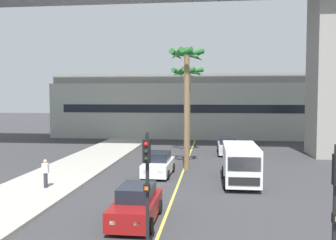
{
  "coord_description": "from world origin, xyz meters",
  "views": [
    {
      "loc": [
        2.03,
        -3.47,
        5.39
      ],
      "look_at": [
        0.0,
        14.0,
        4.26
      ],
      "focal_mm": 40.77,
      "sensor_mm": 36.0,
      "label": 1
    }
  ],
  "objects_px": {
    "delivery_van": "(241,163)",
    "car_queue_front": "(159,165)",
    "car_queue_second": "(136,205)",
    "palm_tree_mid_median": "(187,75)",
    "traffic_light_median_near": "(147,178)",
    "palm_tree_near_median": "(188,87)",
    "pedestrian_near_crosswalk": "(45,173)",
    "car_queue_third": "(227,146)",
    "traffic_light_right_far_corner": "(336,205)"
  },
  "relations": [
    {
      "from": "car_queue_second",
      "to": "palm_tree_mid_median",
      "type": "relative_size",
      "value": 0.46
    },
    {
      "from": "pedestrian_near_crosswalk",
      "to": "car_queue_third",
      "type": "bearing_deg",
      "value": 53.65
    },
    {
      "from": "car_queue_second",
      "to": "car_queue_third",
      "type": "height_order",
      "value": "same"
    },
    {
      "from": "car_queue_front",
      "to": "car_queue_second",
      "type": "relative_size",
      "value": 1.01
    },
    {
      "from": "delivery_van",
      "to": "palm_tree_near_median",
      "type": "relative_size",
      "value": 0.65
    },
    {
      "from": "delivery_van",
      "to": "traffic_light_right_far_corner",
      "type": "xyz_separation_m",
      "value": [
        1.29,
        -13.81,
        1.43
      ]
    },
    {
      "from": "traffic_light_right_far_corner",
      "to": "pedestrian_near_crosswalk",
      "type": "distance_m",
      "value": 16.64
    },
    {
      "from": "palm_tree_near_median",
      "to": "palm_tree_mid_median",
      "type": "distance_m",
      "value": 7.58
    },
    {
      "from": "car_queue_front",
      "to": "palm_tree_mid_median",
      "type": "relative_size",
      "value": 0.47
    },
    {
      "from": "palm_tree_mid_median",
      "to": "pedestrian_near_crosswalk",
      "type": "height_order",
      "value": "palm_tree_mid_median"
    },
    {
      "from": "traffic_light_median_near",
      "to": "palm_tree_near_median",
      "type": "distance_m",
      "value": 23.09
    },
    {
      "from": "delivery_van",
      "to": "traffic_light_right_far_corner",
      "type": "height_order",
      "value": "traffic_light_right_far_corner"
    },
    {
      "from": "car_queue_third",
      "to": "delivery_van",
      "type": "bearing_deg",
      "value": -88.42
    },
    {
      "from": "car_queue_third",
      "to": "palm_tree_mid_median",
      "type": "height_order",
      "value": "palm_tree_mid_median"
    },
    {
      "from": "car_queue_second",
      "to": "pedestrian_near_crosswalk",
      "type": "height_order",
      "value": "pedestrian_near_crosswalk"
    },
    {
      "from": "car_queue_second",
      "to": "pedestrian_near_crosswalk",
      "type": "xyz_separation_m",
      "value": [
        -6.22,
        4.79,
        0.28
      ]
    },
    {
      "from": "car_queue_front",
      "to": "traffic_light_right_far_corner",
      "type": "xyz_separation_m",
      "value": [
        6.62,
        -15.7,
        1.99
      ]
    },
    {
      "from": "palm_tree_mid_median",
      "to": "pedestrian_near_crosswalk",
      "type": "bearing_deg",
      "value": -137.75
    },
    {
      "from": "car_queue_second",
      "to": "car_queue_third",
      "type": "xyz_separation_m",
      "value": [
        4.62,
        19.51,
        0.0
      ]
    },
    {
      "from": "car_queue_second",
      "to": "car_queue_front",
      "type": "bearing_deg",
      "value": 92.35
    },
    {
      "from": "delivery_van",
      "to": "palm_tree_mid_median",
      "type": "bearing_deg",
      "value": 131.82
    },
    {
      "from": "traffic_light_median_near",
      "to": "palm_tree_near_median",
      "type": "relative_size",
      "value": 0.52
    },
    {
      "from": "car_queue_front",
      "to": "pedestrian_near_crosswalk",
      "type": "height_order",
      "value": "pedestrian_near_crosswalk"
    },
    {
      "from": "palm_tree_mid_median",
      "to": "car_queue_third",
      "type": "bearing_deg",
      "value": 67.47
    },
    {
      "from": "traffic_light_right_far_corner",
      "to": "palm_tree_near_median",
      "type": "bearing_deg",
      "value": 101.78
    },
    {
      "from": "traffic_light_right_far_corner",
      "to": "palm_tree_mid_median",
      "type": "relative_size",
      "value": 0.47
    },
    {
      "from": "delivery_van",
      "to": "traffic_light_right_far_corner",
      "type": "distance_m",
      "value": 13.94
    },
    {
      "from": "delivery_van",
      "to": "traffic_light_median_near",
      "type": "relative_size",
      "value": 1.25
    },
    {
      "from": "delivery_van",
      "to": "palm_tree_near_median",
      "type": "distance_m",
      "value": 13.13
    },
    {
      "from": "delivery_van",
      "to": "palm_tree_mid_median",
      "type": "relative_size",
      "value": 0.59
    },
    {
      "from": "car_queue_third",
      "to": "traffic_light_median_near",
      "type": "relative_size",
      "value": 0.98
    },
    {
      "from": "palm_tree_mid_median",
      "to": "delivery_van",
      "type": "bearing_deg",
      "value": -48.18
    },
    {
      "from": "traffic_light_median_near",
      "to": "palm_tree_near_median",
      "type": "bearing_deg",
      "value": 90.38
    },
    {
      "from": "car_queue_front",
      "to": "car_queue_second",
      "type": "distance_m",
      "value": 9.59
    },
    {
      "from": "car_queue_second",
      "to": "palm_tree_near_median",
      "type": "height_order",
      "value": "palm_tree_near_median"
    },
    {
      "from": "car_queue_front",
      "to": "car_queue_third",
      "type": "xyz_separation_m",
      "value": [
        5.01,
        9.93,
        0.0
      ]
    },
    {
      "from": "car_queue_front",
      "to": "palm_tree_near_median",
      "type": "bearing_deg",
      "value": 82.07
    },
    {
      "from": "pedestrian_near_crosswalk",
      "to": "car_queue_front",
      "type": "bearing_deg",
      "value": 39.46
    },
    {
      "from": "delivery_van",
      "to": "traffic_light_median_near",
      "type": "distance_m",
      "value": 12.03
    },
    {
      "from": "traffic_light_median_near",
      "to": "pedestrian_near_crosswalk",
      "type": "relative_size",
      "value": 2.59
    },
    {
      "from": "delivery_van",
      "to": "palm_tree_near_median",
      "type": "bearing_deg",
      "value": 109.1
    },
    {
      "from": "car_queue_second",
      "to": "pedestrian_near_crosswalk",
      "type": "distance_m",
      "value": 7.85
    },
    {
      "from": "car_queue_second",
      "to": "delivery_van",
      "type": "distance_m",
      "value": 9.16
    },
    {
      "from": "delivery_van",
      "to": "pedestrian_near_crosswalk",
      "type": "distance_m",
      "value": 11.53
    },
    {
      "from": "car_queue_third",
      "to": "traffic_light_right_far_corner",
      "type": "bearing_deg",
      "value": -86.39
    },
    {
      "from": "car_queue_third",
      "to": "palm_tree_near_median",
      "type": "distance_m",
      "value": 6.55
    },
    {
      "from": "delivery_van",
      "to": "car_queue_front",
      "type": "bearing_deg",
      "value": 160.41
    },
    {
      "from": "palm_tree_near_median",
      "to": "palm_tree_mid_median",
      "type": "relative_size",
      "value": 0.91
    },
    {
      "from": "car_queue_second",
      "to": "palm_tree_mid_median",
      "type": "distance_m",
      "value": 13.27
    },
    {
      "from": "delivery_van",
      "to": "palm_tree_near_median",
      "type": "xyz_separation_m",
      "value": [
        -3.99,
        11.53,
        4.86
      ]
    }
  ]
}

